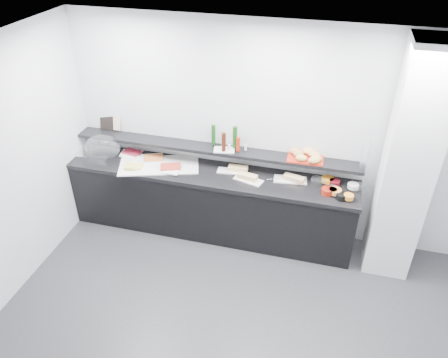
% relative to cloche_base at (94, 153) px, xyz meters
% --- Properties ---
extents(ground, '(5.00, 5.00, 0.00)m').
position_rel_cloche_base_xyz_m(ground, '(2.29, -1.73, -0.92)').
color(ground, '#2D2D30').
rests_on(ground, ground).
extents(back_wall, '(5.00, 0.02, 2.70)m').
position_rel_cloche_base_xyz_m(back_wall, '(2.29, 0.27, 0.43)').
color(back_wall, silver).
rests_on(back_wall, ground).
extents(ceiling, '(5.00, 5.00, 0.00)m').
position_rel_cloche_base_xyz_m(ceiling, '(2.29, -1.73, 1.78)').
color(ceiling, white).
rests_on(ceiling, back_wall).
extents(column, '(0.50, 0.50, 2.70)m').
position_rel_cloche_base_xyz_m(column, '(3.79, -0.08, 0.43)').
color(column, silver).
rests_on(column, ground).
extents(buffet_cabinet, '(3.60, 0.60, 0.85)m').
position_rel_cloche_base_xyz_m(buffet_cabinet, '(1.59, -0.03, -0.50)').
color(buffet_cabinet, black).
rests_on(buffet_cabinet, ground).
extents(counter_top, '(3.62, 0.62, 0.05)m').
position_rel_cloche_base_xyz_m(counter_top, '(1.59, -0.03, -0.05)').
color(counter_top, black).
rests_on(counter_top, buffet_cabinet).
extents(wall_shelf, '(3.60, 0.25, 0.04)m').
position_rel_cloche_base_xyz_m(wall_shelf, '(1.59, 0.14, 0.21)').
color(wall_shelf, black).
rests_on(wall_shelf, back_wall).
extents(cloche_base, '(0.51, 0.34, 0.04)m').
position_rel_cloche_base_xyz_m(cloche_base, '(0.00, 0.00, 0.00)').
color(cloche_base, silver).
rests_on(cloche_base, counter_top).
extents(cloche_dome, '(0.53, 0.43, 0.34)m').
position_rel_cloche_base_xyz_m(cloche_dome, '(0.13, -0.00, 0.11)').
color(cloche_dome, white).
rests_on(cloche_dome, cloche_base).
extents(linen_runner, '(1.08, 0.75, 0.01)m').
position_rel_cloche_base_xyz_m(linen_runner, '(0.93, -0.05, -0.01)').
color(linen_runner, silver).
rests_on(linen_runner, counter_top).
extents(platter_meat_a, '(0.29, 0.21, 0.01)m').
position_rel_cloche_base_xyz_m(platter_meat_a, '(0.47, 0.11, 0.00)').
color(platter_meat_a, white).
rests_on(platter_meat_a, linen_runner).
extents(food_meat_a, '(0.25, 0.19, 0.02)m').
position_rel_cloche_base_xyz_m(food_meat_a, '(0.49, 0.12, 0.02)').
color(food_meat_a, maroon).
rests_on(food_meat_a, platter_meat_a).
extents(platter_salmon, '(0.36, 0.30, 0.01)m').
position_rel_cloche_base_xyz_m(platter_salmon, '(0.77, 0.07, 0.00)').
color(platter_salmon, white).
rests_on(platter_salmon, linen_runner).
extents(food_salmon, '(0.28, 0.23, 0.02)m').
position_rel_cloche_base_xyz_m(food_salmon, '(0.81, 0.06, 0.02)').
color(food_salmon, '#CC6229').
rests_on(food_salmon, platter_salmon).
extents(platter_cheese, '(0.31, 0.25, 0.01)m').
position_rel_cloche_base_xyz_m(platter_cheese, '(0.68, -0.16, 0.00)').
color(platter_cheese, white).
rests_on(platter_cheese, linen_runner).
extents(food_cheese, '(0.24, 0.17, 0.02)m').
position_rel_cloche_base_xyz_m(food_cheese, '(0.66, -0.21, 0.02)').
color(food_cheese, '#D8C154').
rests_on(food_cheese, platter_cheese).
extents(platter_meat_b, '(0.26, 0.18, 0.01)m').
position_rel_cloche_base_xyz_m(platter_meat_b, '(1.11, -0.15, 0.00)').
color(platter_meat_b, white).
rests_on(platter_meat_b, linen_runner).
extents(food_meat_b, '(0.29, 0.24, 0.02)m').
position_rel_cloche_base_xyz_m(food_meat_b, '(1.10, -0.09, 0.02)').
color(food_meat_b, maroon).
rests_on(food_meat_b, platter_meat_b).
extents(sandwich_plate_left, '(0.32, 0.16, 0.01)m').
position_rel_cloche_base_xyz_m(sandwich_plate_left, '(1.83, 0.05, -0.01)').
color(sandwich_plate_left, white).
rests_on(sandwich_plate_left, counter_top).
extents(sandwich_food_left, '(0.25, 0.11, 0.06)m').
position_rel_cloche_base_xyz_m(sandwich_food_left, '(1.92, 0.07, 0.02)').
color(sandwich_food_left, '#E7BE79').
rests_on(sandwich_food_left, sandwich_plate_left).
extents(tongs_left, '(0.16, 0.04, 0.01)m').
position_rel_cloche_base_xyz_m(tongs_left, '(1.85, -0.02, -0.00)').
color(tongs_left, '#ABAEB1').
rests_on(tongs_left, sandwich_plate_left).
extents(sandwich_plate_mid, '(0.37, 0.24, 0.01)m').
position_rel_cloche_base_xyz_m(sandwich_plate_mid, '(2.09, -0.09, -0.01)').
color(sandwich_plate_mid, silver).
rests_on(sandwich_plate_mid, counter_top).
extents(sandwich_food_mid, '(0.25, 0.13, 0.06)m').
position_rel_cloche_base_xyz_m(sandwich_food_mid, '(2.07, -0.08, 0.02)').
color(sandwich_food_mid, tan).
rests_on(sandwich_food_mid, sandwich_plate_mid).
extents(tongs_mid, '(0.16, 0.02, 0.01)m').
position_rel_cloche_base_xyz_m(tongs_mid, '(2.05, -0.08, -0.00)').
color(tongs_mid, '#B9BAC0').
rests_on(tongs_mid, sandwich_plate_mid).
extents(sandwich_plate_right, '(0.40, 0.21, 0.01)m').
position_rel_cloche_base_xyz_m(sandwich_plate_right, '(2.57, 0.04, -0.01)').
color(sandwich_plate_right, silver).
rests_on(sandwich_plate_right, counter_top).
extents(sandwich_food_right, '(0.26, 0.15, 0.06)m').
position_rel_cloche_base_xyz_m(sandwich_food_right, '(2.61, 0.03, 0.02)').
color(sandwich_food_right, tan).
rests_on(sandwich_food_right, sandwich_plate_right).
extents(tongs_right, '(0.15, 0.07, 0.01)m').
position_rel_cloche_base_xyz_m(tongs_right, '(2.37, -0.01, -0.00)').
color(tongs_right, '#ADAFB4').
rests_on(tongs_right, sandwich_plate_right).
extents(bowl_glass_fruit, '(0.21, 0.21, 0.07)m').
position_rel_cloche_base_xyz_m(bowl_glass_fruit, '(2.89, 0.04, 0.02)').
color(bowl_glass_fruit, silver).
rests_on(bowl_glass_fruit, counter_top).
extents(fill_glass_fruit, '(0.17, 0.17, 0.05)m').
position_rel_cloche_base_xyz_m(fill_glass_fruit, '(3.00, 0.10, 0.03)').
color(fill_glass_fruit, orange).
rests_on(fill_glass_fruit, bowl_glass_fruit).
extents(bowl_black_jam, '(0.14, 0.14, 0.07)m').
position_rel_cloche_base_xyz_m(bowl_black_jam, '(3.06, 0.09, 0.02)').
color(bowl_black_jam, black).
rests_on(bowl_black_jam, counter_top).
extents(fill_black_jam, '(0.13, 0.13, 0.05)m').
position_rel_cloche_base_xyz_m(fill_black_jam, '(3.08, 0.06, 0.03)').
color(fill_black_jam, '#530B10').
rests_on(fill_black_jam, bowl_black_jam).
extents(bowl_glass_cream, '(0.21, 0.21, 0.07)m').
position_rel_cloche_base_xyz_m(bowl_glass_cream, '(3.33, 0.05, 0.02)').
color(bowl_glass_cream, white).
rests_on(bowl_glass_cream, counter_top).
extents(fill_glass_cream, '(0.14, 0.14, 0.05)m').
position_rel_cloche_base_xyz_m(fill_glass_cream, '(3.29, 0.04, 0.03)').
color(fill_glass_cream, silver).
rests_on(fill_glass_cream, bowl_glass_cream).
extents(bowl_red_jam, '(0.15, 0.15, 0.07)m').
position_rel_cloche_base_xyz_m(bowl_red_jam, '(3.01, -0.13, 0.02)').
color(bowl_red_jam, maroon).
rests_on(bowl_red_jam, counter_top).
extents(fill_red_jam, '(0.14, 0.14, 0.05)m').
position_rel_cloche_base_xyz_m(fill_red_jam, '(3.06, -0.13, 0.03)').
color(fill_red_jam, '#540E0C').
rests_on(fill_red_jam, bowl_red_jam).
extents(bowl_glass_salmon, '(0.14, 0.14, 0.07)m').
position_rel_cloche_base_xyz_m(bowl_glass_salmon, '(3.07, -0.09, 0.02)').
color(bowl_glass_salmon, white).
rests_on(bowl_glass_salmon, counter_top).
extents(fill_glass_salmon, '(0.16, 0.16, 0.05)m').
position_rel_cloche_base_xyz_m(fill_glass_salmon, '(3.10, -0.12, 0.03)').
color(fill_glass_salmon, orange).
rests_on(fill_glass_salmon, bowl_glass_salmon).
extents(bowl_black_fruit, '(0.14, 0.14, 0.07)m').
position_rel_cloche_base_xyz_m(bowl_black_fruit, '(3.17, -0.19, 0.02)').
color(bowl_black_fruit, black).
rests_on(bowl_black_fruit, counter_top).
extents(fill_black_fruit, '(0.13, 0.13, 0.05)m').
position_rel_cloche_base_xyz_m(fill_black_fruit, '(3.24, -0.19, 0.03)').
color(fill_black_fruit, orange).
rests_on(fill_black_fruit, bowl_black_fruit).
extents(framed_print, '(0.20, 0.08, 0.26)m').
position_rel_cloche_base_xyz_m(framed_print, '(0.10, 0.26, 0.36)').
color(framed_print, black).
rests_on(framed_print, wall_shelf).
extents(print_art, '(0.20, 0.07, 0.22)m').
position_rel_cloche_base_xyz_m(print_art, '(0.20, 0.26, 0.36)').
color(print_art, '#CCA393').
rests_on(print_art, framed_print).
extents(condiment_tray, '(0.28, 0.20, 0.01)m').
position_rel_cloche_base_xyz_m(condiment_tray, '(1.73, 0.11, 0.24)').
color(condiment_tray, white).
rests_on(condiment_tray, wall_shelf).
extents(bottle_green_a, '(0.06, 0.06, 0.26)m').
position_rel_cloche_base_xyz_m(bottle_green_a, '(1.57, 0.21, 0.37)').
color(bottle_green_a, '#113C10').
rests_on(bottle_green_a, condiment_tray).
extents(bottle_brown, '(0.06, 0.06, 0.24)m').
position_rel_cloche_base_xyz_m(bottle_brown, '(1.74, 0.08, 0.36)').
color(bottle_brown, '#38150A').
rests_on(bottle_brown, condiment_tray).
extents(bottle_green_b, '(0.07, 0.07, 0.28)m').
position_rel_cloche_base_xyz_m(bottle_green_b, '(1.84, 0.19, 0.38)').
color(bottle_green_b, '#123B10').
rests_on(bottle_green_b, condiment_tray).
extents(bottle_hot, '(0.06, 0.06, 0.18)m').
position_rel_cloche_base_xyz_m(bottle_hot, '(1.90, 0.13, 0.33)').
color(bottle_hot, '#A8240C').
rests_on(bottle_hot, condiment_tray).
extents(shaker_salt, '(0.05, 0.05, 0.07)m').
position_rel_cloche_base_xyz_m(shaker_salt, '(1.79, 0.12, 0.28)').
color(shaker_salt, white).
rests_on(shaker_salt, condiment_tray).
extents(shaker_pepper, '(0.03, 0.03, 0.07)m').
position_rel_cloche_base_xyz_m(shaker_pepper, '(1.99, 0.16, 0.28)').
color(shaker_pepper, silver).
rests_on(shaker_pepper, condiment_tray).
extents(bread_tray, '(0.43, 0.31, 0.02)m').
position_rel_cloche_base_xyz_m(bread_tray, '(2.71, 0.17, 0.24)').
color(bread_tray, '#AD2412').
rests_on(bread_tray, wall_shelf).
extents(bread_roll_nw, '(0.14, 0.09, 0.08)m').
position_rel_cloche_base_xyz_m(bread_roll_nw, '(2.57, 0.21, 0.29)').
color(bread_roll_nw, '#B77746').
rests_on(bread_roll_nw, bread_tray).
extents(bread_roll_n, '(0.17, 0.13, 0.08)m').
position_rel_cloche_base_xyz_m(bread_roll_n, '(2.80, 0.19, 0.29)').
color(bread_roll_n, tan).
rests_on(bread_roll_n, bread_tray).
extents(bread_roll_ne, '(0.18, 0.13, 0.08)m').
position_rel_cloche_base_xyz_m(bread_roll_ne, '(2.73, 0.25, 0.29)').
color(bread_roll_ne, tan).
rests_on(bread_roll_ne, bread_tray).
extents(bread_roll_s, '(0.14, 0.10, 0.08)m').
position_rel_cloche_base_xyz_m(bread_roll_s, '(2.67, 0.07, 0.29)').
color(bread_roll_s, tan).
rests_on(bread_roll_s, bread_tray).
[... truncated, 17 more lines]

